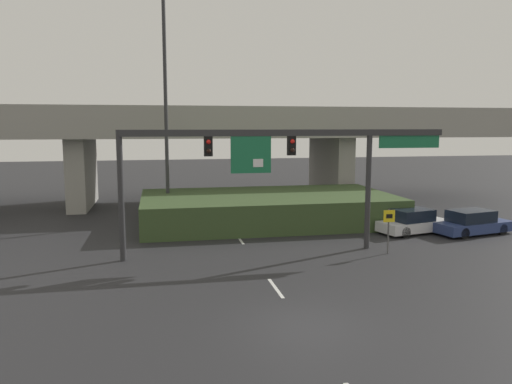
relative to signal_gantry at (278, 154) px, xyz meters
name	(u,v)px	position (x,y,z in m)	size (l,w,h in m)	color
ground_plane	(303,325)	(-1.36, -9.08, -5.02)	(160.00, 160.00, 0.00)	#262628
lane_markings	(240,239)	(-1.36, 3.34, -5.01)	(0.14, 37.11, 0.01)	silver
signal_gantry	(278,154)	(0.00, 0.00, 0.00)	(16.44, 0.44, 6.19)	#2D2D30
speed_limit_sign	(389,225)	(5.40, -1.25, -3.53)	(0.60, 0.11, 2.27)	#4C4C4C
highway_light_pole_near	(165,83)	(-5.19, 9.90, 4.15)	(0.70, 0.36, 17.58)	#2D2D30
overpass_bridge	(212,134)	(-1.36, 17.20, 0.68)	(48.47, 9.74, 7.80)	gray
grass_embankment	(267,208)	(1.26, 7.96, -4.08)	(16.33, 8.92, 1.86)	#384C28
parked_sedan_near_right	(413,222)	(9.07, 2.96, -4.35)	(4.68, 2.78, 1.45)	silver
parked_sedan_mid_right	(472,223)	(12.36, 2.04, -4.35)	(5.04, 2.76, 1.44)	navy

